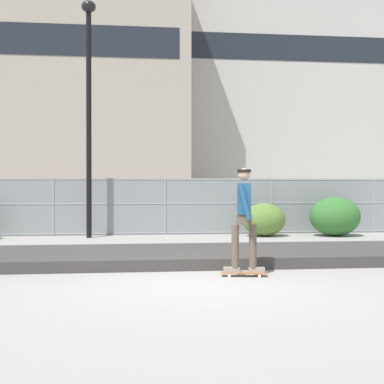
{
  "coord_description": "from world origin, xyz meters",
  "views": [
    {
      "loc": [
        -0.95,
        -7.87,
        1.55
      ],
      "look_at": [
        0.34,
        3.83,
        1.44
      ],
      "focal_mm": 47.37,
      "sensor_mm": 36.0,
      "label": 1
    }
  ],
  "objects_px": {
    "street_lamp": "(89,92)",
    "shrub_right": "(335,216)",
    "shrub_center": "(264,220)",
    "parked_car_near": "(70,207)",
    "skateboard": "(244,273)",
    "skater": "(244,213)",
    "parked_car_far": "(350,206)",
    "parked_car_mid": "(219,206)"
  },
  "relations": [
    {
      "from": "street_lamp",
      "to": "shrub_right",
      "type": "height_order",
      "value": "street_lamp"
    },
    {
      "from": "shrub_center",
      "to": "parked_car_near",
      "type": "bearing_deg",
      "value": 154.1
    },
    {
      "from": "skateboard",
      "to": "parked_car_near",
      "type": "height_order",
      "value": "parked_car_near"
    },
    {
      "from": "skateboard",
      "to": "shrub_right",
      "type": "distance_m",
      "value": 8.17
    },
    {
      "from": "skateboard",
      "to": "skater",
      "type": "height_order",
      "value": "skater"
    },
    {
      "from": "parked_car_far",
      "to": "skater",
      "type": "bearing_deg",
      "value": -122.06
    },
    {
      "from": "shrub_center",
      "to": "skateboard",
      "type": "bearing_deg",
      "value": -107.1
    },
    {
      "from": "parked_car_near",
      "to": "parked_car_mid",
      "type": "bearing_deg",
      "value": 0.24
    },
    {
      "from": "street_lamp",
      "to": "parked_car_mid",
      "type": "relative_size",
      "value": 1.65
    },
    {
      "from": "parked_car_near",
      "to": "shrub_right",
      "type": "relative_size",
      "value": 2.8
    },
    {
      "from": "skater",
      "to": "parked_car_far",
      "type": "xyz_separation_m",
      "value": [
        6.43,
        10.27,
        -0.27
      ]
    },
    {
      "from": "parked_car_near",
      "to": "shrub_right",
      "type": "xyz_separation_m",
      "value": [
        8.7,
        -3.3,
        -0.21
      ]
    },
    {
      "from": "parked_car_near",
      "to": "shrub_center",
      "type": "bearing_deg",
      "value": -25.9
    },
    {
      "from": "skater",
      "to": "skateboard",
      "type": "bearing_deg",
      "value": -108.43
    },
    {
      "from": "skateboard",
      "to": "skater",
      "type": "relative_size",
      "value": 0.45
    },
    {
      "from": "parked_car_mid",
      "to": "skater",
      "type": "bearing_deg",
      "value": -96.89
    },
    {
      "from": "parked_car_mid",
      "to": "shrub_center",
      "type": "height_order",
      "value": "parked_car_mid"
    },
    {
      "from": "parked_car_far",
      "to": "parked_car_mid",
      "type": "bearing_deg",
      "value": -178.79
    },
    {
      "from": "parked_car_mid",
      "to": "shrub_right",
      "type": "distance_m",
      "value": 4.61
    },
    {
      "from": "parked_car_near",
      "to": "shrub_center",
      "type": "height_order",
      "value": "parked_car_near"
    },
    {
      "from": "parked_car_far",
      "to": "street_lamp",
      "type": "bearing_deg",
      "value": -162.35
    },
    {
      "from": "street_lamp",
      "to": "shrub_right",
      "type": "bearing_deg",
      "value": -2.43
    },
    {
      "from": "street_lamp",
      "to": "shrub_right",
      "type": "distance_m",
      "value": 8.66
    },
    {
      "from": "skater",
      "to": "parked_car_mid",
      "type": "distance_m",
      "value": 10.24
    },
    {
      "from": "parked_car_near",
      "to": "parked_car_far",
      "type": "bearing_deg",
      "value": 0.71
    },
    {
      "from": "street_lamp",
      "to": "parked_car_near",
      "type": "bearing_deg",
      "value": 108.01
    },
    {
      "from": "parked_car_near",
      "to": "shrub_center",
      "type": "xyz_separation_m",
      "value": [
        6.44,
        -3.12,
        -0.31
      ]
    },
    {
      "from": "street_lamp",
      "to": "skateboard",
      "type": "bearing_deg",
      "value": -65.21
    },
    {
      "from": "skateboard",
      "to": "shrub_center",
      "type": "distance_m",
      "value": 7.35
    },
    {
      "from": "parked_car_near",
      "to": "street_lamp",
      "type": "bearing_deg",
      "value": -71.99
    },
    {
      "from": "street_lamp",
      "to": "shrub_center",
      "type": "height_order",
      "value": "street_lamp"
    },
    {
      "from": "skateboard",
      "to": "shrub_right",
      "type": "height_order",
      "value": "shrub_right"
    },
    {
      "from": "street_lamp",
      "to": "parked_car_mid",
      "type": "xyz_separation_m",
      "value": [
        4.54,
        2.99,
        -3.65
      ]
    },
    {
      "from": "skater",
      "to": "parked_car_near",
      "type": "distance_m",
      "value": 11.01
    },
    {
      "from": "skater",
      "to": "parked_car_far",
      "type": "height_order",
      "value": "skater"
    },
    {
      "from": "shrub_center",
      "to": "street_lamp",
      "type": "bearing_deg",
      "value": 178.36
    },
    {
      "from": "street_lamp",
      "to": "parked_car_far",
      "type": "bearing_deg",
      "value": 17.65
    },
    {
      "from": "skateboard",
      "to": "parked_car_mid",
      "type": "bearing_deg",
      "value": 83.11
    },
    {
      "from": "parked_car_far",
      "to": "shrub_center",
      "type": "distance_m",
      "value": 5.38
    },
    {
      "from": "skateboard",
      "to": "parked_car_mid",
      "type": "distance_m",
      "value": 10.27
    },
    {
      "from": "shrub_center",
      "to": "parked_car_far",
      "type": "bearing_deg",
      "value": 37.31
    },
    {
      "from": "parked_car_near",
      "to": "parked_car_far",
      "type": "distance_m",
      "value": 10.71
    }
  ]
}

